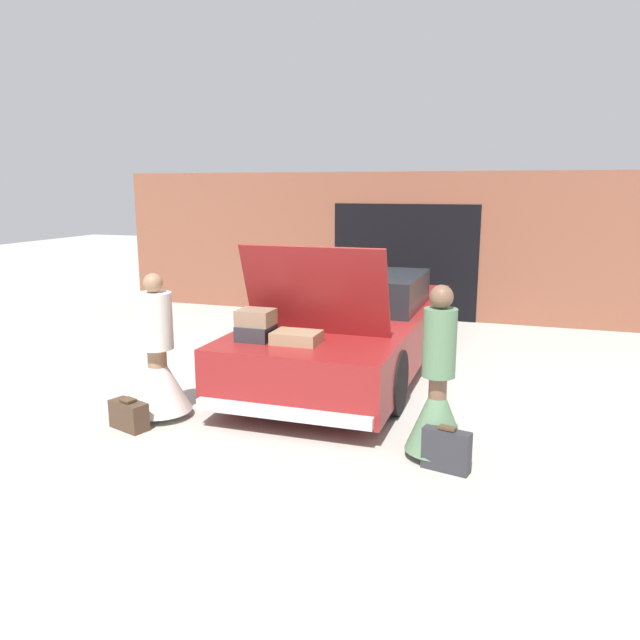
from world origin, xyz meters
TOP-DOWN VIEW (x-y plane):
  - ground_plane at (0.00, 0.00)m, footprint 40.00×40.00m
  - garage_wall_back at (0.00, 3.76)m, footprint 12.00×0.14m
  - car at (-0.00, 0.02)m, footprint 2.04×5.33m
  - person_left at (-1.54, -2.49)m, footprint 0.72×0.72m
  - person_right at (1.54, -2.60)m, footprint 0.58×0.58m
  - suitcase_beside_left_person at (-1.65, -2.91)m, footprint 0.48×0.33m
  - suitcase_beside_right_person at (1.67, -2.85)m, footprint 0.45×0.23m

SIDE VIEW (x-z plane):
  - ground_plane at x=0.00m, z-range 0.00..0.00m
  - suitcase_beside_left_person at x=-1.65m, z-range -0.01..0.32m
  - suitcase_beside_right_person at x=1.67m, z-range -0.01..0.41m
  - person_left at x=-1.54m, z-range -0.24..1.38m
  - person_right at x=1.54m, z-range -0.24..1.42m
  - car at x=0.00m, z-range -0.34..1.55m
  - garage_wall_back at x=0.00m, z-range -0.01..2.79m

